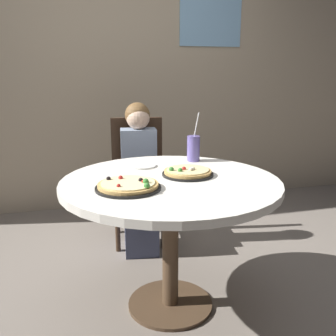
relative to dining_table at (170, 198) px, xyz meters
name	(u,v)px	position (x,y,z in m)	size (l,w,h in m)	color
ground_plane	(170,305)	(0.00, 0.00, -0.65)	(8.00, 8.00, 0.00)	slate
wall_with_window	(118,54)	(0.00, 1.85, 0.81)	(5.20, 0.14, 2.90)	tan
dining_table	(170,198)	(0.00, 0.00, 0.00)	(1.15, 1.15, 0.75)	silver
chair_wooden	(138,173)	(0.01, 0.99, -0.12)	(0.45, 0.45, 0.95)	#382619
diner_child	(140,185)	(-0.01, 0.81, -0.16)	(0.30, 0.43, 1.08)	#3F4766
pizza_veggie	(128,186)	(-0.24, -0.11, 0.12)	(0.32, 0.32, 0.05)	black
pizza_cheese	(188,172)	(0.11, 0.06, 0.12)	(0.28, 0.28, 0.05)	black
soda_cup	(193,148)	(0.25, 0.37, 0.19)	(0.08, 0.08, 0.31)	#6659A5
plate_small	(141,166)	(-0.09, 0.32, 0.11)	(0.18, 0.18, 0.01)	white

